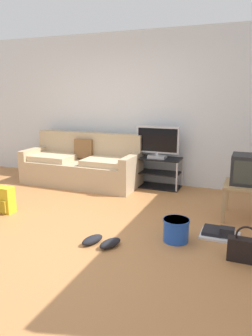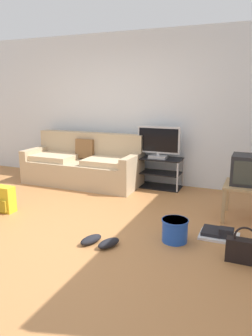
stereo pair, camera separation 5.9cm
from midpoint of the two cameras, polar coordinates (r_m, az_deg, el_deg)
The scene contains 12 objects.
ground_plane at distance 4.16m, azimuth -12.12°, elevation -10.34°, with size 9.00×9.80×0.02m, color #B27542.
wall_back at distance 6.01m, azimuth 0.56°, elevation 10.50°, with size 9.00×0.10×2.70m, color silver.
couch at distance 5.93m, azimuth -8.04°, elevation 0.44°, with size 2.12×0.86×0.91m.
tv_stand at distance 5.68m, azimuth 5.30°, elevation -0.80°, with size 0.82×0.42×0.53m.
flat_tv at distance 5.55m, azimuth 5.35°, elevation 4.52°, with size 0.75×0.22×0.55m.
side_table at distance 4.45m, azimuth 20.33°, elevation -3.59°, with size 0.56×0.56×0.48m.
crt_tv at distance 4.40m, azimuth 20.61°, elevation -0.25°, with size 0.42×0.40×0.38m.
backpack at distance 4.80m, azimuth -21.20°, elevation -5.34°, with size 0.27×0.23×0.37m.
handbag at distance 3.45m, azimuth 20.06°, elevation -13.44°, with size 0.34×0.12×0.37m.
cleaning_bucket at distance 3.70m, azimuth 8.44°, elevation -10.75°, with size 0.30×0.30×0.26m.
sneakers_pair at distance 3.61m, azimuth -4.93°, elevation -12.92°, with size 0.44×0.31×0.09m.
floor_tray at distance 3.94m, azimuth 15.90°, elevation -11.15°, with size 0.44×0.33×0.14m.
Camera 1 is at (2.17, -3.15, 1.63)m, focal length 34.20 mm.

